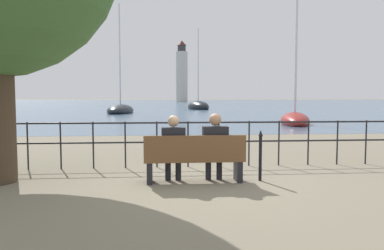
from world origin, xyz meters
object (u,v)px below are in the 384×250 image
(park_bench, at_px, (195,160))
(closed_umbrella, at_px, (260,153))
(sailboat_0, at_px, (198,107))
(seated_person_right, at_px, (215,144))
(sailboat_1, at_px, (121,110))
(seated_person_left, at_px, (173,146))
(harbor_lighthouse, at_px, (182,74))
(sailboat_2, at_px, (295,118))

(park_bench, xyz_separation_m, closed_umbrella, (1.26, 0.04, 0.11))
(sailboat_0, bearing_deg, seated_person_right, -105.94)
(park_bench, height_order, sailboat_1, sailboat_1)
(seated_person_left, bearing_deg, park_bench, -10.94)
(harbor_lighthouse, bearing_deg, seated_person_right, -93.14)
(sailboat_1, bearing_deg, seated_person_left, -76.78)
(seated_person_right, distance_m, sailboat_1, 32.50)
(closed_umbrella, xyz_separation_m, sailboat_1, (-5.91, 32.13, -0.23))
(harbor_lighthouse, bearing_deg, park_bench, -93.31)
(park_bench, xyz_separation_m, sailboat_0, (4.68, 44.46, -0.06))
(sailboat_1, relative_size, sailboat_2, 0.93)
(sailboat_0, distance_m, harbor_lighthouse, 89.59)
(sailboat_0, relative_size, harbor_lighthouse, 0.51)
(sailboat_0, bearing_deg, closed_umbrella, -104.82)
(seated_person_left, height_order, closed_umbrella, seated_person_left)
(park_bench, xyz_separation_m, harbor_lighthouse, (7.72, 133.41, 10.17))
(seated_person_right, bearing_deg, closed_umbrella, -1.91)
(park_bench, bearing_deg, sailboat_0, 83.99)
(closed_umbrella, height_order, sailboat_2, sailboat_2)
(closed_umbrella, distance_m, sailboat_1, 32.67)
(park_bench, height_order, harbor_lighthouse, harbor_lighthouse)
(sailboat_0, xyz_separation_m, harbor_lighthouse, (3.04, 88.95, 10.23))
(seated_person_right, distance_m, harbor_lighthouse, 133.90)
(closed_umbrella, xyz_separation_m, harbor_lighthouse, (6.46, 133.37, 10.06))
(sailboat_0, bearing_deg, park_bench, -106.43)
(seated_person_left, height_order, sailboat_0, sailboat_0)
(seated_person_right, bearing_deg, sailboat_0, 84.49)
(sailboat_0, xyz_separation_m, sailboat_1, (-9.33, -12.28, -0.06))
(closed_umbrella, bearing_deg, seated_person_left, 178.92)
(seated_person_left, bearing_deg, harbor_lighthouse, 86.52)
(sailboat_2, distance_m, harbor_lighthouse, 118.79)
(seated_person_left, bearing_deg, seated_person_right, -0.17)
(sailboat_1, bearing_deg, park_bench, -76.11)
(seated_person_right, relative_size, sailboat_2, 0.10)
(seated_person_left, bearing_deg, sailboat_0, 83.48)
(sailboat_0, bearing_deg, seated_person_left, -106.94)
(closed_umbrella, bearing_deg, sailboat_2, 67.41)
(harbor_lighthouse, bearing_deg, sailboat_1, -96.96)
(sailboat_0, xyz_separation_m, sailboat_2, (2.83, -29.40, -0.02))
(park_bench, distance_m, sailboat_1, 32.51)
(seated_person_right, bearing_deg, harbor_lighthouse, 86.86)
(seated_person_left, distance_m, sailboat_0, 44.67)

